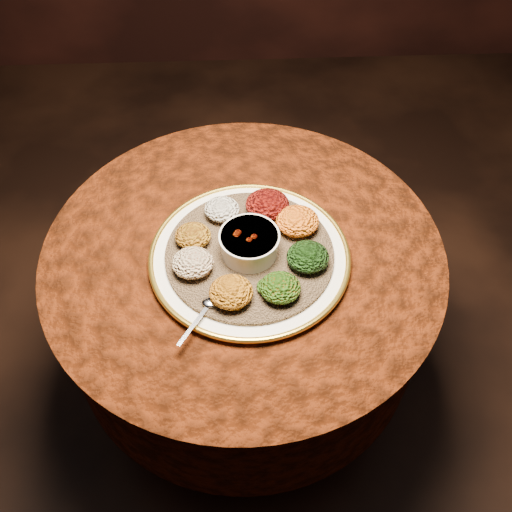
{
  "coord_description": "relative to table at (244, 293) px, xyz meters",
  "views": [
    {
      "loc": [
        -0.01,
        -0.87,
        1.77
      ],
      "look_at": [
        0.03,
        -0.04,
        0.76
      ],
      "focal_mm": 40.0,
      "sensor_mm": 36.0,
      "label": 1
    }
  ],
  "objects": [
    {
      "name": "portion_ayib",
      "position": [
        -0.05,
        0.09,
        0.23
      ],
      "size": [
        0.08,
        0.08,
        0.04
      ],
      "primitive_type": "ellipsoid",
      "color": "silver",
      "rests_on": "injera"
    },
    {
      "name": "portion_gomen",
      "position": [
        0.14,
        -0.07,
        0.23
      ],
      "size": [
        0.1,
        0.09,
        0.05
      ],
      "primitive_type": "ellipsoid",
      "color": "black",
      "rests_on": "injera"
    },
    {
      "name": "platter",
      "position": [
        0.01,
        -0.03,
        0.19
      ],
      "size": [
        0.6,
        0.6,
        0.02
      ],
      "rotation": [
        0.0,
        0.0,
        0.44
      ],
      "color": "white",
      "rests_on": "table"
    },
    {
      "name": "portion_timatim",
      "position": [
        -0.11,
        -0.08,
        0.23
      ],
      "size": [
        0.09,
        0.09,
        0.05
      ],
      "primitive_type": "ellipsoid",
      "color": "maroon",
      "rests_on": "injera"
    },
    {
      "name": "portion_tikil",
      "position": [
        0.13,
        0.04,
        0.23
      ],
      "size": [
        0.1,
        0.1,
        0.05
      ],
      "primitive_type": "ellipsoid",
      "color": "#C98110",
      "rests_on": "injera"
    },
    {
      "name": "injera",
      "position": [
        0.01,
        -0.03,
        0.2
      ],
      "size": [
        0.45,
        0.45,
        0.01
      ],
      "primitive_type": "cylinder",
      "rotation": [
        0.0,
        0.0,
        0.17
      ],
      "color": "olive",
      "rests_on": "platter"
    },
    {
      "name": "portion_shiro",
      "position": [
        -0.12,
        0.0,
        0.23
      ],
      "size": [
        0.08,
        0.08,
        0.04
      ],
      "primitive_type": "ellipsoid",
      "color": "#A16C13",
      "rests_on": "injera"
    },
    {
      "name": "spoon",
      "position": [
        -0.08,
        -0.18,
        0.21
      ],
      "size": [
        0.09,
        0.12,
        0.01
      ],
      "rotation": [
        0.0,
        0.0,
        -2.13
      ],
      "color": "silver",
      "rests_on": "injera"
    },
    {
      "name": "stew_bowl",
      "position": [
        0.01,
        -0.03,
        0.24
      ],
      "size": [
        0.14,
        0.14,
        0.06
      ],
      "color": "silver",
      "rests_on": "injera"
    },
    {
      "name": "portion_mixveg",
      "position": [
        0.08,
        -0.15,
        0.23
      ],
      "size": [
        0.09,
        0.09,
        0.04
      ],
      "primitive_type": "ellipsoid",
      "color": "#8C3609",
      "rests_on": "injera"
    },
    {
      "name": "portion_kik",
      "position": [
        -0.03,
        -0.16,
        0.23
      ],
      "size": [
        0.1,
        0.09,
        0.05
      ],
      "primitive_type": "ellipsoid",
      "color": "#B3660F",
      "rests_on": "injera"
    },
    {
      "name": "portion_kitfo",
      "position": [
        0.06,
        0.09,
        0.23
      ],
      "size": [
        0.11,
        0.1,
        0.05
      ],
      "primitive_type": "ellipsoid",
      "color": "black",
      "rests_on": "injera"
    },
    {
      "name": "table",
      "position": [
        0.0,
        0.0,
        0.0
      ],
      "size": [
        0.96,
        0.96,
        0.73
      ],
      "color": "black",
      "rests_on": "ground"
    }
  ]
}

